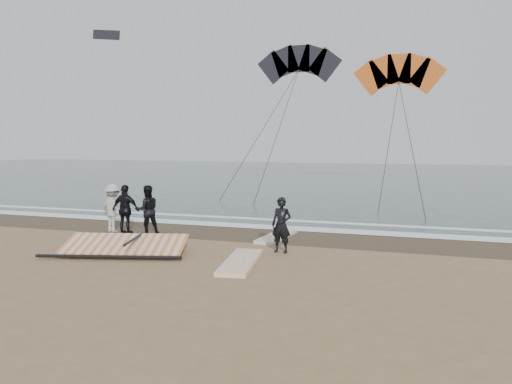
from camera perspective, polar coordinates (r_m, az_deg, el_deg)
ground at (r=12.60m, az=-4.63°, el=-8.57°), size 120.00×120.00×0.00m
sea at (r=44.62m, az=11.94°, el=1.69°), size 120.00×54.00×0.02m
wet_sand at (r=16.74m, az=1.34°, el=-4.93°), size 120.00×2.80×0.01m
foam_near at (r=18.06m, az=2.62°, el=-4.07°), size 120.00×0.90×0.01m
foam_far at (r=19.68m, az=3.94°, el=-3.26°), size 120.00×0.45×0.01m
man_main at (r=14.05m, az=2.92°, el=-3.78°), size 0.61×0.44×1.57m
board_white at (r=12.90m, az=-1.76°, el=-7.97°), size 1.15×2.77×0.11m
board_cream at (r=16.26m, az=2.39°, el=-5.10°), size 0.85×2.43×0.10m
trio_cluster at (r=17.50m, az=-14.53°, el=-1.90°), size 2.52×1.07×1.68m
sail_rig at (r=14.52m, az=-14.68°, el=-6.04°), size 3.81×2.47×0.49m
kite_red at (r=35.89m, az=16.02°, el=12.55°), size 6.65×7.78×17.00m
kite_dark at (r=38.98m, az=4.89°, el=14.13°), size 7.23×7.56×17.19m
distant_kites at (r=53.62m, az=-22.87°, el=14.73°), size 12.56×6.12×4.93m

